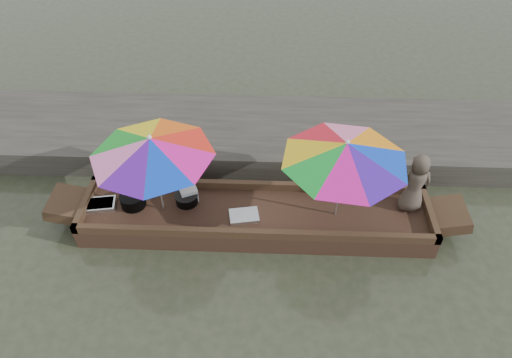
{
  "coord_description": "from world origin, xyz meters",
  "views": [
    {
      "loc": [
        0.21,
        -5.18,
        5.95
      ],
      "look_at": [
        0.0,
        0.1,
        1.0
      ],
      "focal_mm": 32.0,
      "sensor_mm": 36.0,
      "label": 1
    }
  ],
  "objects_px": {
    "tray_crayfish": "(101,205)",
    "supply_bag": "(189,194)",
    "boat_hull": "(256,218)",
    "umbrella_bow": "(157,175)",
    "cooking_pot": "(133,200)",
    "charcoal_grill": "(187,198)",
    "umbrella_stern": "(341,180)",
    "tray_scallop": "(244,216)",
    "vendor": "(415,183)"
  },
  "relations": [
    {
      "from": "supply_bag",
      "to": "tray_scallop",
      "type": "bearing_deg",
      "value": -21.01
    },
    {
      "from": "supply_bag",
      "to": "umbrella_bow",
      "type": "bearing_deg",
      "value": -149.79
    },
    {
      "from": "tray_scallop",
      "to": "supply_bag",
      "type": "distance_m",
      "value": 1.03
    },
    {
      "from": "boat_hull",
      "to": "tray_crayfish",
      "type": "xyz_separation_m",
      "value": [
        -2.61,
        0.01,
        0.22
      ]
    },
    {
      "from": "charcoal_grill",
      "to": "vendor",
      "type": "height_order",
      "value": "vendor"
    },
    {
      "from": "vendor",
      "to": "umbrella_bow",
      "type": "height_order",
      "value": "umbrella_bow"
    },
    {
      "from": "cooking_pot",
      "to": "charcoal_grill",
      "type": "distance_m",
      "value": 0.9
    },
    {
      "from": "tray_scallop",
      "to": "supply_bag",
      "type": "relative_size",
      "value": 1.7
    },
    {
      "from": "charcoal_grill",
      "to": "supply_bag",
      "type": "height_order",
      "value": "supply_bag"
    },
    {
      "from": "vendor",
      "to": "umbrella_stern",
      "type": "xyz_separation_m",
      "value": [
        -1.24,
        -0.21,
        0.22
      ]
    },
    {
      "from": "umbrella_stern",
      "to": "vendor",
      "type": "bearing_deg",
      "value": 9.67
    },
    {
      "from": "tray_scallop",
      "to": "charcoal_grill",
      "type": "xyz_separation_m",
      "value": [
        -0.99,
        0.3,
        0.06
      ]
    },
    {
      "from": "supply_bag",
      "to": "vendor",
      "type": "height_order",
      "value": "vendor"
    },
    {
      "from": "tray_scallop",
      "to": "charcoal_grill",
      "type": "distance_m",
      "value": 1.04
    },
    {
      "from": "umbrella_stern",
      "to": "supply_bag",
      "type": "bearing_deg",
      "value": 174.57
    },
    {
      "from": "tray_crayfish",
      "to": "tray_scallop",
      "type": "relative_size",
      "value": 1.0
    },
    {
      "from": "tray_scallop",
      "to": "supply_bag",
      "type": "bearing_deg",
      "value": 158.99
    },
    {
      "from": "cooking_pot",
      "to": "vendor",
      "type": "distance_m",
      "value": 4.65
    },
    {
      "from": "charcoal_grill",
      "to": "tray_scallop",
      "type": "bearing_deg",
      "value": -17.1
    },
    {
      "from": "charcoal_grill",
      "to": "umbrella_stern",
      "type": "distance_m",
      "value": 2.6
    },
    {
      "from": "umbrella_bow",
      "to": "umbrella_stern",
      "type": "distance_m",
      "value": 2.87
    },
    {
      "from": "boat_hull",
      "to": "umbrella_bow",
      "type": "bearing_deg",
      "value": 180.0
    },
    {
      "from": "boat_hull",
      "to": "supply_bag",
      "type": "bearing_deg",
      "value": 168.44
    },
    {
      "from": "umbrella_bow",
      "to": "umbrella_stern",
      "type": "bearing_deg",
      "value": 0.0
    },
    {
      "from": "cooking_pot",
      "to": "tray_scallop",
      "type": "xyz_separation_m",
      "value": [
        1.88,
        -0.21,
        -0.08
      ]
    },
    {
      "from": "charcoal_grill",
      "to": "tray_crayfish",
      "type": "bearing_deg",
      "value": -173.57
    },
    {
      "from": "charcoal_grill",
      "to": "supply_bag",
      "type": "distance_m",
      "value": 0.08
    },
    {
      "from": "boat_hull",
      "to": "tray_scallop",
      "type": "relative_size",
      "value": 12.25
    },
    {
      "from": "cooking_pot",
      "to": "umbrella_bow",
      "type": "distance_m",
      "value": 0.85
    },
    {
      "from": "vendor",
      "to": "charcoal_grill",
      "type": "bearing_deg",
      "value": -1.71
    },
    {
      "from": "tray_crayfish",
      "to": "supply_bag",
      "type": "bearing_deg",
      "value": 8.72
    },
    {
      "from": "cooking_pot",
      "to": "tray_crayfish",
      "type": "distance_m",
      "value": 0.55
    },
    {
      "from": "cooking_pot",
      "to": "charcoal_grill",
      "type": "height_order",
      "value": "cooking_pot"
    },
    {
      "from": "boat_hull",
      "to": "umbrella_bow",
      "type": "xyz_separation_m",
      "value": [
        -1.55,
        0.0,
        0.95
      ]
    },
    {
      "from": "umbrella_bow",
      "to": "umbrella_stern",
      "type": "relative_size",
      "value": 0.98
    },
    {
      "from": "boat_hull",
      "to": "tray_scallop",
      "type": "height_order",
      "value": "tray_scallop"
    },
    {
      "from": "cooking_pot",
      "to": "charcoal_grill",
      "type": "bearing_deg",
      "value": 6.1
    },
    {
      "from": "tray_scallop",
      "to": "charcoal_grill",
      "type": "height_order",
      "value": "charcoal_grill"
    },
    {
      "from": "tray_scallop",
      "to": "vendor",
      "type": "distance_m",
      "value": 2.82
    },
    {
      "from": "tray_crayfish",
      "to": "vendor",
      "type": "relative_size",
      "value": 0.43
    },
    {
      "from": "umbrella_stern",
      "to": "boat_hull",
      "type": "bearing_deg",
      "value": 180.0
    },
    {
      "from": "tray_crayfish",
      "to": "tray_scallop",
      "type": "bearing_deg",
      "value": -3.4
    },
    {
      "from": "umbrella_stern",
      "to": "charcoal_grill",
      "type": "bearing_deg",
      "value": 176.08
    },
    {
      "from": "boat_hull",
      "to": "tray_crayfish",
      "type": "distance_m",
      "value": 2.62
    },
    {
      "from": "tray_crayfish",
      "to": "charcoal_grill",
      "type": "bearing_deg",
      "value": 6.43
    },
    {
      "from": "tray_scallop",
      "to": "umbrella_bow",
      "type": "xyz_separation_m",
      "value": [
        -1.36,
        0.13,
        0.74
      ]
    },
    {
      "from": "charcoal_grill",
      "to": "umbrella_bow",
      "type": "bearing_deg",
      "value": -155.15
    },
    {
      "from": "charcoal_grill",
      "to": "umbrella_bow",
      "type": "height_order",
      "value": "umbrella_bow"
    },
    {
      "from": "cooking_pot",
      "to": "supply_bag",
      "type": "height_order",
      "value": "supply_bag"
    },
    {
      "from": "tray_scallop",
      "to": "charcoal_grill",
      "type": "bearing_deg",
      "value": 162.9
    }
  ]
}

